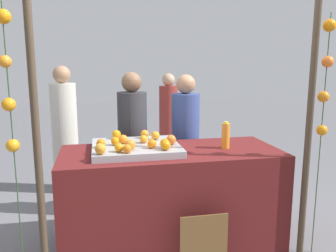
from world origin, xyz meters
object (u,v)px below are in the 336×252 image
(vendor_left, at_px, (133,150))
(juice_bottle, at_px, (226,136))
(chalkboard_sign, at_px, (203,246))
(stall_counter, at_px, (171,197))
(orange_0, at_px, (116,134))
(vendor_right, at_px, (185,149))
(orange_1, at_px, (144,139))

(vendor_left, bearing_deg, juice_bottle, -42.18)
(chalkboard_sign, bearing_deg, stall_counter, 104.02)
(orange_0, distance_m, juice_bottle, 1.05)
(chalkboard_sign, relative_size, vendor_left, 0.33)
(stall_counter, xyz_separation_m, vendor_right, (0.31, 0.68, 0.28))
(orange_0, relative_size, chalkboard_sign, 0.16)
(vendor_right, bearing_deg, juice_bottle, -73.34)
(orange_1, xyz_separation_m, vendor_right, (0.55, 0.59, -0.27))
(orange_0, distance_m, vendor_right, 0.90)
(orange_1, relative_size, chalkboard_sign, 0.14)
(juice_bottle, bearing_deg, orange_1, 171.91)
(stall_counter, relative_size, orange_1, 27.26)
(chalkboard_sign, bearing_deg, juice_bottle, 56.03)
(orange_0, relative_size, juice_bottle, 0.34)
(chalkboard_sign, relative_size, vendor_right, 0.34)
(vendor_left, bearing_deg, chalkboard_sign, -71.60)
(orange_1, bearing_deg, stall_counter, -20.93)
(orange_1, bearing_deg, orange_0, 135.33)
(juice_bottle, bearing_deg, vendor_left, 137.82)
(orange_1, relative_size, vendor_left, 0.05)
(stall_counter, distance_m, orange_1, 0.60)
(orange_0, bearing_deg, chalkboard_sign, -55.31)
(juice_bottle, relative_size, vendor_right, 0.16)
(chalkboard_sign, distance_m, vendor_left, 1.43)
(stall_counter, xyz_separation_m, chalkboard_sign, (0.14, -0.57, -0.20))
(orange_0, xyz_separation_m, juice_bottle, (0.99, -0.34, 0.02))
(stall_counter, height_order, orange_0, orange_0)
(orange_0, height_order, chalkboard_sign, orange_0)
(orange_1, relative_size, vendor_right, 0.05)
(vendor_left, bearing_deg, orange_1, -86.16)
(juice_bottle, relative_size, vendor_left, 0.16)
(orange_0, bearing_deg, juice_bottle, -18.93)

